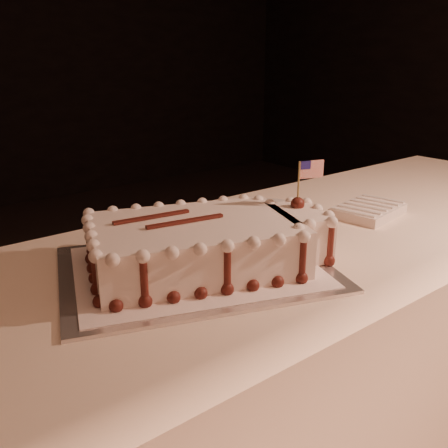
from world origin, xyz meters
TOP-DOWN VIEW (x-y plane):
  - banquet_table at (0.00, 0.60)m, footprint 2.40×0.80m
  - cake_board at (-0.37, 0.58)m, footprint 0.69×0.61m
  - doily at (-0.37, 0.58)m, footprint 0.62×0.55m
  - sheet_cake at (-0.34, 0.57)m, footprint 0.57×0.44m
  - napkin_stack at (0.26, 0.59)m, footprint 0.23×0.18m
  - side_plate at (0.07, 0.80)m, footprint 0.17×0.17m

SIDE VIEW (x-z plane):
  - banquet_table at x=0.00m, z-range 0.00..0.75m
  - cake_board at x=-0.37m, z-range 0.75..0.76m
  - side_plate at x=0.07m, z-range 0.75..0.76m
  - doily at x=-0.37m, z-range 0.76..0.76m
  - napkin_stack at x=0.26m, z-range 0.75..0.78m
  - sheet_cake at x=-0.34m, z-range 0.70..0.92m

